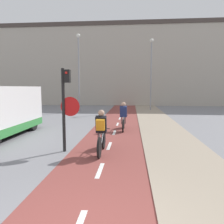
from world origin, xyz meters
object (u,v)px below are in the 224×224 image
(cyclist_near, at_px, (101,133))
(traffic_light_pole, at_px, (66,100))
(street_lamp_far, at_px, (79,65))
(cyclist_far, at_px, (123,118))
(street_lamp_sidewalk, at_px, (151,67))

(cyclist_near, bearing_deg, traffic_light_pole, 172.95)
(street_lamp_far, bearing_deg, cyclist_far, -62.47)
(street_lamp_far, bearing_deg, street_lamp_sidewalk, 16.57)
(street_lamp_far, distance_m, cyclist_near, 13.55)
(street_lamp_sidewalk, height_order, cyclist_near, street_lamp_sidewalk)
(cyclist_near, distance_m, cyclist_far, 4.17)
(traffic_light_pole, relative_size, cyclist_far, 1.67)
(traffic_light_pole, bearing_deg, street_lamp_sidewalk, 73.93)
(street_lamp_far, xyz_separation_m, street_lamp_sidewalk, (6.65, 1.98, -0.07))
(street_lamp_far, bearing_deg, cyclist_near, -73.22)
(traffic_light_pole, bearing_deg, cyclist_near, -7.05)
(traffic_light_pole, relative_size, street_lamp_sidewalk, 0.42)
(street_lamp_far, bearing_deg, traffic_light_pole, -78.48)
(cyclist_far, bearing_deg, traffic_light_pole, -114.98)
(cyclist_near, bearing_deg, street_lamp_far, 106.78)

